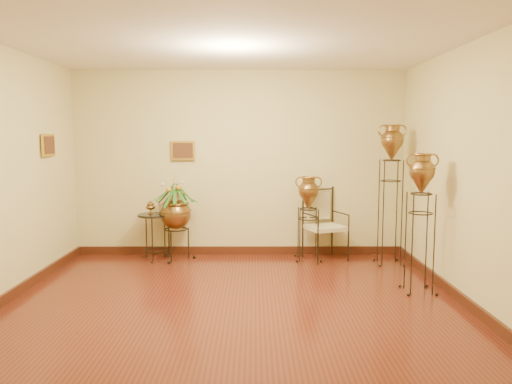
{
  "coord_description": "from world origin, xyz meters",
  "views": [
    {
      "loc": [
        0.23,
        -5.08,
        1.81
      ],
      "look_at": [
        0.25,
        1.3,
        1.1
      ],
      "focal_mm": 35.0,
      "sensor_mm": 36.0,
      "label": 1
    }
  ],
  "objects_px": {
    "amphora_tall": "(391,193)",
    "side_table": "(154,236)",
    "planter_urn": "(176,210)",
    "amphora_mid": "(420,222)",
    "armchair": "(325,225)"
  },
  "relations": [
    {
      "from": "armchair",
      "to": "side_table",
      "type": "xyz_separation_m",
      "value": [
        -2.52,
        0.0,
        -0.17
      ]
    },
    {
      "from": "amphora_mid",
      "to": "planter_urn",
      "type": "height_order",
      "value": "amphora_mid"
    },
    {
      "from": "amphora_tall",
      "to": "amphora_mid",
      "type": "height_order",
      "value": "amphora_tall"
    },
    {
      "from": "planter_urn",
      "to": "armchair",
      "type": "distance_m",
      "value": 2.21
    },
    {
      "from": "amphora_tall",
      "to": "amphora_mid",
      "type": "bearing_deg",
      "value": -90.0
    },
    {
      "from": "armchair",
      "to": "side_table",
      "type": "distance_m",
      "value": 2.53
    },
    {
      "from": "amphora_mid",
      "to": "planter_urn",
      "type": "relative_size",
      "value": 1.24
    },
    {
      "from": "amphora_tall",
      "to": "planter_urn",
      "type": "height_order",
      "value": "amphora_tall"
    },
    {
      "from": "amphora_tall",
      "to": "planter_urn",
      "type": "relative_size",
      "value": 1.52
    },
    {
      "from": "side_table",
      "to": "amphora_tall",
      "type": "bearing_deg",
      "value": -4.45
    },
    {
      "from": "amphora_tall",
      "to": "side_table",
      "type": "relative_size",
      "value": 2.34
    },
    {
      "from": "amphora_tall",
      "to": "amphora_mid",
      "type": "xyz_separation_m",
      "value": [
        0.0,
        -1.28,
        -0.19
      ]
    },
    {
      "from": "amphora_mid",
      "to": "armchair",
      "type": "relative_size",
      "value": 1.58
    },
    {
      "from": "amphora_mid",
      "to": "armchair",
      "type": "xyz_separation_m",
      "value": [
        -0.87,
        1.55,
        -0.31
      ]
    },
    {
      "from": "planter_urn",
      "to": "side_table",
      "type": "bearing_deg",
      "value": 179.86
    }
  ]
}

